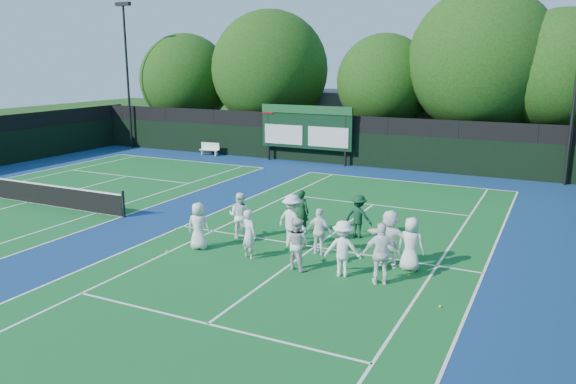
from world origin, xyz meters
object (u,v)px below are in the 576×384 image
at_px(coach_left, 301,212).
at_px(bench, 210,149).
at_px(scoreboard, 306,128).
at_px(tennis_net, 27,192).

bearing_deg(coach_left, bench, -39.03).
height_order(bench, coach_left, coach_left).
xyz_separation_m(scoreboard, coach_left, (5.93, -13.33, -1.37)).
bearing_deg(scoreboard, coach_left, -66.02).
xyz_separation_m(tennis_net, coach_left, (12.92, 1.26, 0.33)).
bearing_deg(bench, coach_left, -45.52).
xyz_separation_m(bench, coach_left, (12.87, -13.11, 0.36)).
relative_size(scoreboard, tennis_net, 0.53).
relative_size(tennis_net, bench, 8.28).
distance_m(scoreboard, bench, 7.16).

